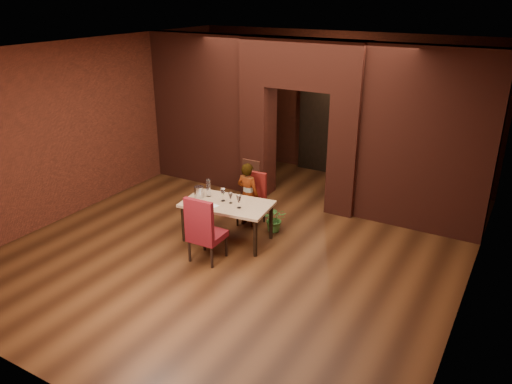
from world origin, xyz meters
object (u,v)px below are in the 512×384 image
person_seated (248,195)px  chair_near (207,228)px  wine_glass_a (223,195)px  wine_bucket (199,192)px  chair_far (251,200)px  wine_glass_b (231,198)px  wine_glass_c (239,202)px  potted_plant (275,219)px  dining_table (227,221)px  water_bottle (209,188)px

person_seated → chair_near: bearing=97.7°
wine_glass_a → wine_bucket: bearing=-169.9°
chair_far → wine_glass_b: size_ratio=5.18×
wine_glass_c → potted_plant: size_ratio=0.47×
dining_table → potted_plant: (0.55, 0.70, -0.11)m
wine_bucket → wine_glass_c: bearing=-2.2°
chair_far → water_bottle: 0.89m
chair_near → person_seated: 1.40m
wine_glass_c → wine_glass_b: bearing=156.6°
chair_near → wine_glass_c: size_ratio=5.01×
wine_glass_a → wine_bucket: size_ratio=1.11×
wine_bucket → water_bottle: water_bottle is taller
person_seated → wine_glass_a: person_seated is taller
chair_near → potted_plant: size_ratio=2.35×
wine_bucket → person_seated: bearing=53.3°
chair_near → potted_plant: (0.46, 1.41, -0.32)m
wine_glass_a → wine_glass_c: wine_glass_a is taller
person_seated → wine_glass_c: bearing=114.9°
wine_glass_a → wine_glass_c: (0.39, -0.11, -0.00)m
chair_near → wine_glass_c: bearing=-109.1°
chair_far → water_bottle: (-0.45, -0.66, 0.38)m
dining_table → wine_glass_b: 0.44m
chair_far → water_bottle: water_bottle is taller
wine_glass_a → wine_glass_c: size_ratio=1.01×
chair_far → chair_near: size_ratio=0.87×
person_seated → wine_glass_a: size_ratio=5.40×
dining_table → wine_glass_c: size_ratio=6.73×
wine_glass_a → wine_bucket: 0.45m
dining_table → chair_near: chair_near is taller
wine_glass_c → potted_plant: (0.26, 0.78, -0.57)m
dining_table → chair_far: chair_far is taller
potted_plant → chair_far: bearing=175.6°
chair_far → person_seated: size_ratio=0.80×
wine_glass_a → potted_plant: (0.65, 0.67, -0.57)m
dining_table → chair_near: 0.74m
wine_glass_a → water_bottle: water_bottle is taller
wine_glass_c → person_seated: bearing=110.9°
chair_far → potted_plant: 0.58m
dining_table → water_bottle: size_ratio=4.54×
dining_table → water_bottle: water_bottle is taller
dining_table → potted_plant: size_ratio=3.15×
chair_far → wine_bucket: size_ratio=4.81×
person_seated → wine_glass_c: 0.84m
water_bottle → potted_plant: 1.31m
chair_near → wine_bucket: size_ratio=5.52×
wine_bucket → potted_plant: (1.09, 0.75, -0.56)m
dining_table → wine_glass_a: size_ratio=6.68×
chair_far → chair_near: (0.06, -1.45, 0.07)m
wine_glass_c → chair_far: bearing=107.6°
potted_plant → wine_bucket: bearing=-145.6°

